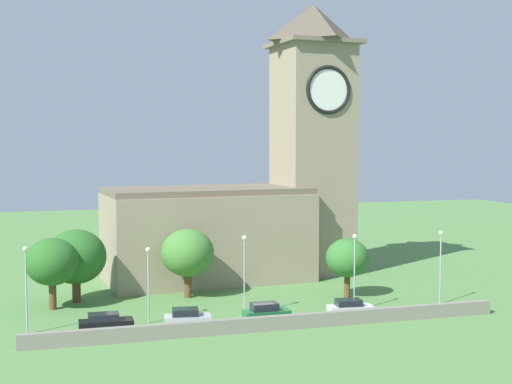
% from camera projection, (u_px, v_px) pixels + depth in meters
% --- Properties ---
extents(ground_plane, '(200.00, 200.00, 0.00)m').
position_uv_depth(ground_plane, '(224.00, 289.00, 81.45)').
color(ground_plane, '#517F42').
extents(church, '(31.46, 14.29, 33.60)m').
position_uv_depth(church, '(253.00, 191.00, 88.51)').
color(church, gray).
rests_on(church, ground).
extents(quay_barrier, '(43.44, 0.70, 1.28)m').
position_uv_depth(quay_barrier, '(275.00, 323.00, 63.78)').
color(quay_barrier, gray).
rests_on(quay_barrier, ground).
extents(car_black, '(4.73, 2.20, 1.64)m').
position_uv_depth(car_black, '(105.00, 322.00, 63.26)').
color(car_black, black).
rests_on(car_black, ground).
extents(car_silver, '(4.36, 2.61, 1.76)m').
position_uv_depth(car_silver, '(187.00, 318.00, 64.56)').
color(car_silver, silver).
rests_on(car_silver, ground).
extents(car_green, '(4.29, 2.12, 1.91)m').
position_uv_depth(car_green, '(266.00, 313.00, 66.14)').
color(car_green, '#1E6B38').
rests_on(car_green, ground).
extents(car_white, '(4.40, 2.41, 1.71)m').
position_uv_depth(car_white, '(350.00, 308.00, 68.52)').
color(car_white, silver).
rests_on(car_white, ground).
extents(streetlamp_west_end, '(0.44, 0.44, 7.66)m').
position_uv_depth(streetlamp_west_end, '(26.00, 276.00, 62.16)').
color(streetlamp_west_end, '#9EA0A5').
rests_on(streetlamp_west_end, ground).
extents(streetlamp_west_mid, '(0.44, 0.44, 7.03)m').
position_uv_depth(streetlamp_west_mid, '(148.00, 273.00, 65.85)').
color(streetlamp_west_mid, '#9EA0A5').
rests_on(streetlamp_west_mid, ground).
extents(streetlamp_central, '(0.44, 0.44, 7.74)m').
position_uv_depth(streetlamp_central, '(244.00, 263.00, 68.57)').
color(streetlamp_central, '#9EA0A5').
rests_on(streetlamp_central, ground).
extents(streetlamp_east_mid, '(0.44, 0.44, 7.64)m').
position_uv_depth(streetlamp_east_mid, '(355.00, 261.00, 70.39)').
color(streetlamp_east_mid, '#9EA0A5').
rests_on(streetlamp_east_mid, ground).
extents(streetlamp_east_end, '(0.44, 0.44, 7.56)m').
position_uv_depth(streetlamp_east_end, '(441.00, 256.00, 73.54)').
color(streetlamp_east_end, '#9EA0A5').
rests_on(streetlamp_east_end, ground).
extents(tree_by_tower, '(6.25, 6.25, 7.56)m').
position_uv_depth(tree_by_tower, '(76.00, 257.00, 74.59)').
color(tree_by_tower, brown).
rests_on(tree_by_tower, ground).
extents(tree_riverside_east, '(5.61, 5.61, 7.36)m').
position_uv_depth(tree_riverside_east, '(188.00, 253.00, 76.72)').
color(tree_riverside_east, brown).
rests_on(tree_riverside_east, ground).
extents(tree_riverside_west, '(4.59, 4.59, 6.32)m').
position_uv_depth(tree_riverside_west, '(347.00, 258.00, 76.92)').
color(tree_riverside_west, brown).
rests_on(tree_riverside_west, ground).
extents(tree_churchyard, '(5.23, 5.23, 7.13)m').
position_uv_depth(tree_churchyard, '(52.00, 262.00, 71.31)').
color(tree_churchyard, brown).
rests_on(tree_churchyard, ground).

